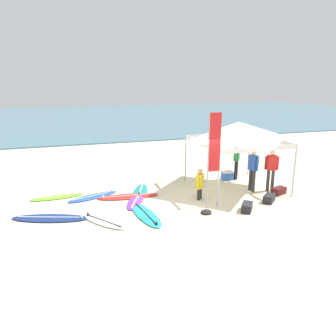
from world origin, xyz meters
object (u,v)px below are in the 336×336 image
(canopy_tent, at_px, (238,131))
(surfboard_navy, at_px, (50,218))
(surfboard_blue, at_px, (93,196))
(surfboard_white, at_px, (103,221))
(gear_bag_on_sand, at_px, (279,191))
(person_blue, at_px, (253,167))
(gear_bag_by_pole, at_px, (269,198))
(cooler_box, at_px, (227,176))
(surfboard_red, at_px, (128,196))
(person_red, at_px, (271,167))
(surfboard_purple, at_px, (136,200))
(surfboard_teal, at_px, (140,192))
(surfboard_cyan, at_px, (146,215))
(person_green, at_px, (237,158))
(gear_bag_near_tent, at_px, (247,207))
(surfboard_lime, at_px, (58,197))
(banner_flag, at_px, (211,168))
(person_yellow, at_px, (200,182))

(canopy_tent, xyz_separation_m, surfboard_navy, (-7.21, -0.97, -2.35))
(surfboard_blue, relative_size, surfboard_white, 1.18)
(canopy_tent, xyz_separation_m, gear_bag_on_sand, (1.25, -1.22, -2.25))
(person_blue, xyz_separation_m, gear_bag_by_pole, (-0.07, -1.30, -0.85))
(gear_bag_on_sand, relative_size, cooler_box, 1.20)
(surfboard_navy, xyz_separation_m, surfboard_red, (2.79, 1.24, 0.00))
(canopy_tent, xyz_separation_m, person_red, (1.16, -0.76, -1.40))
(surfboard_purple, xyz_separation_m, surfboard_teal, (0.37, 0.89, -0.00))
(surfboard_purple, xyz_separation_m, surfboard_cyan, (0.01, -1.41, -0.00))
(person_blue, bearing_deg, person_green, 82.68)
(person_red, bearing_deg, gear_bag_near_tent, -141.78)
(gear_bag_by_pole, bearing_deg, cooler_box, 92.42)
(gear_bag_near_tent, bearing_deg, person_green, 66.35)
(surfboard_teal, bearing_deg, person_green, 5.85)
(surfboard_lime, xyz_separation_m, surfboard_cyan, (2.77, -2.71, -0.00))
(surfboard_white, relative_size, gear_bag_near_tent, 2.93)
(canopy_tent, height_order, person_green, canopy_tent)
(person_green, xyz_separation_m, banner_flag, (-2.80, -3.21, 0.59))
(surfboard_navy, relative_size, surfboard_white, 1.45)
(surfboard_cyan, xyz_separation_m, person_red, (5.38, 0.89, 0.95))
(person_blue, relative_size, cooler_box, 3.42)
(canopy_tent, xyz_separation_m, person_blue, (0.46, -0.53, -1.40))
(person_green, height_order, gear_bag_near_tent, person_green)
(surfboard_white, bearing_deg, cooler_box, 26.46)
(surfboard_blue, bearing_deg, surfboard_cyan, -57.82)
(surfboard_lime, xyz_separation_m, surfboard_red, (2.57, -0.79, -0.00))
(surfboard_blue, xyz_separation_m, banner_flag, (3.56, -2.78, 1.54))
(canopy_tent, distance_m, surfboard_white, 6.35)
(person_red, distance_m, gear_bag_by_pole, 1.57)
(surfboard_blue, bearing_deg, person_yellow, -21.03)
(surfboard_lime, distance_m, surfboard_teal, 3.15)
(person_red, xyz_separation_m, gear_bag_on_sand, (0.09, -0.46, -0.85))
(surfboard_red, xyz_separation_m, person_blue, (4.88, -0.81, 0.95))
(surfboard_teal, xyz_separation_m, gear_bag_on_sand, (5.12, -1.87, 0.10))
(surfboard_blue, distance_m, person_red, 7.06)
(surfboard_red, bearing_deg, person_yellow, -22.45)
(surfboard_blue, bearing_deg, surfboard_teal, -1.16)
(person_red, xyz_separation_m, gear_bag_by_pole, (-0.77, -1.07, -0.85))
(canopy_tent, bearing_deg, surfboard_purple, -176.73)
(cooler_box, bearing_deg, surfboard_navy, -164.09)
(surfboard_blue, bearing_deg, canopy_tent, -6.88)
(surfboard_teal, height_order, person_red, person_red)
(canopy_tent, height_order, person_red, canopy_tent)
(surfboard_blue, distance_m, banner_flag, 4.77)
(person_green, xyz_separation_m, gear_bag_by_pole, (-0.28, -2.95, -0.85))
(canopy_tent, distance_m, banner_flag, 3.10)
(surfboard_lime, xyz_separation_m, person_blue, (7.45, -1.60, 0.95))
(surfboard_purple, xyz_separation_m, gear_bag_on_sand, (5.49, -0.98, 0.10))
(gear_bag_by_pole, bearing_deg, surfboard_lime, 158.59)
(surfboard_red, height_order, gear_bag_on_sand, gear_bag_on_sand)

